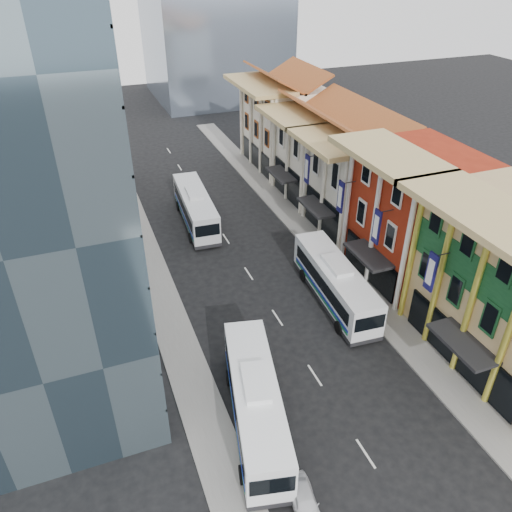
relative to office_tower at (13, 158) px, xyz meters
name	(u,v)px	position (x,y,z in m)	size (l,w,h in m)	color
ground	(374,467)	(17.00, -19.00, -15.00)	(200.00, 200.00, 0.00)	black
sidewalk_right	(329,256)	(25.50, 3.00, -14.93)	(3.00, 90.00, 0.15)	slate
sidewalk_left	(160,292)	(8.50, 3.00, -14.93)	(3.00, 90.00, 0.15)	slate
shophouse_red	(415,216)	(31.00, -2.00, -9.00)	(8.00, 10.00, 12.00)	maroon
shophouse_cream_near	(359,185)	(31.00, 7.50, -10.00)	(8.00, 9.00, 10.00)	white
shophouse_cream_mid	(320,156)	(31.00, 16.50, -10.00)	(8.00, 9.00, 10.00)	white
shophouse_cream_far	(285,126)	(31.00, 27.00, -9.50)	(8.00, 12.00, 11.00)	white
office_tower	(13,158)	(0.00, 0.00, 0.00)	(12.00, 26.00, 30.00)	#3B505E
office_block_far	(48,154)	(1.00, 23.00, -8.00)	(10.00, 18.00, 14.00)	gray
bus_left_near	(256,402)	(11.50, -13.39, -13.03)	(2.87, 12.26, 3.93)	white
bus_left_far	(196,207)	(15.00, 14.49, -13.02)	(2.89, 12.32, 3.95)	silver
bus_right	(335,282)	(22.50, -3.57, -13.02)	(2.89, 12.34, 3.96)	white
sedan_left	(304,501)	(11.95, -19.78, -14.40)	(1.43, 3.53, 1.20)	silver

